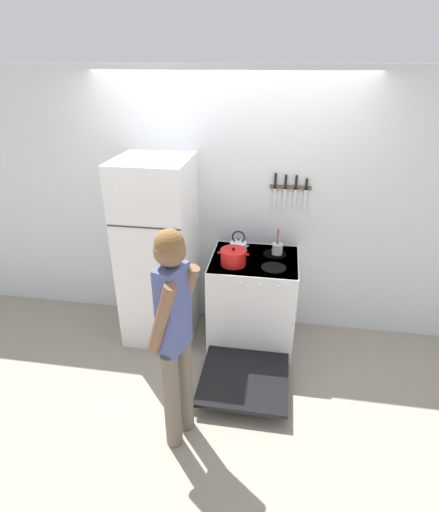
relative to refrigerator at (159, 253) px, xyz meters
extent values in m
plane|color=gray|center=(0.62, 0.34, -0.91)|extent=(14.00, 14.00, 0.00)
cube|color=silver|center=(0.62, 0.37, 0.37)|extent=(10.00, 0.06, 2.55)
cube|color=white|center=(0.00, 0.00, 0.00)|extent=(0.66, 0.69, 1.81)
cube|color=#2D2D2D|center=(0.00, -0.35, 0.40)|extent=(0.65, 0.01, 0.01)
cylinder|color=#B2B5BA|center=(0.21, -0.36, -0.11)|extent=(0.02, 0.02, 0.58)
cube|color=white|center=(0.92, 0.00, -0.45)|extent=(0.81, 0.69, 0.91)
cube|color=black|center=(0.92, 0.00, 0.00)|extent=(0.79, 0.68, 0.02)
cube|color=black|center=(0.92, -0.32, -0.46)|extent=(0.71, 0.05, 0.69)
cylinder|color=black|center=(0.74, -0.14, 0.00)|extent=(0.22, 0.22, 0.01)
cylinder|color=black|center=(1.11, -0.14, 0.00)|extent=(0.22, 0.22, 0.01)
cylinder|color=black|center=(0.74, 0.14, 0.00)|extent=(0.22, 0.22, 0.01)
cylinder|color=black|center=(1.11, 0.14, 0.00)|extent=(0.22, 0.22, 0.01)
cylinder|color=silver|center=(0.68, -0.36, -0.06)|extent=(0.04, 0.02, 0.04)
cylinder|color=silver|center=(0.84, -0.36, -0.06)|extent=(0.04, 0.02, 0.04)
cylinder|color=silver|center=(1.00, -0.36, -0.06)|extent=(0.04, 0.02, 0.04)
cylinder|color=silver|center=(1.17, -0.36, -0.06)|extent=(0.04, 0.02, 0.04)
cube|color=black|center=(0.92, -0.72, -0.79)|extent=(0.75, 0.73, 0.04)
cube|color=#99999E|center=(0.92, -0.09, -0.49)|extent=(0.67, 0.38, 0.01)
cylinder|color=red|center=(0.74, -0.14, 0.07)|extent=(0.23, 0.23, 0.13)
cylinder|color=red|center=(0.74, -0.14, 0.14)|extent=(0.24, 0.24, 0.02)
sphere|color=black|center=(0.74, -0.14, 0.16)|extent=(0.03, 0.03, 0.03)
cylinder|color=red|center=(0.62, -0.14, 0.11)|extent=(0.03, 0.02, 0.02)
cylinder|color=red|center=(0.87, -0.14, 0.11)|extent=(0.03, 0.02, 0.02)
cylinder|color=silver|center=(0.75, 0.14, 0.05)|extent=(0.16, 0.16, 0.09)
cone|color=silver|center=(0.75, 0.14, 0.11)|extent=(0.16, 0.16, 0.02)
sphere|color=black|center=(0.75, 0.14, 0.13)|extent=(0.02, 0.02, 0.02)
cone|color=silver|center=(0.83, 0.14, 0.06)|extent=(0.09, 0.03, 0.08)
torus|color=black|center=(0.75, 0.14, 0.16)|extent=(0.13, 0.01, 0.13)
cylinder|color=#B7BABF|center=(1.13, 0.14, 0.06)|extent=(0.10, 0.10, 0.10)
cylinder|color=#9E7547|center=(1.12, 0.14, 0.12)|extent=(0.02, 0.04, 0.19)
cylinder|color=#232326|center=(1.13, 0.14, 0.14)|extent=(0.02, 0.06, 0.22)
cylinder|color=#B2B5BA|center=(1.13, 0.15, 0.12)|extent=(0.03, 0.02, 0.19)
cylinder|color=#4C4C51|center=(1.13, 0.16, 0.11)|extent=(0.03, 0.04, 0.17)
cylinder|color=#C63D33|center=(1.12, 0.13, 0.15)|extent=(0.01, 0.04, 0.25)
cylinder|color=#6B6051|center=(0.47, -1.33, -0.49)|extent=(0.12, 0.12, 0.83)
cylinder|color=#6B6051|center=(0.52, -1.17, -0.49)|extent=(0.12, 0.12, 0.83)
cube|color=#4C5693|center=(0.49, -1.25, 0.23)|extent=(0.20, 0.26, 0.62)
cylinder|color=brown|center=(0.45, -1.37, 0.23)|extent=(0.26, 0.16, 0.55)
cylinder|color=brown|center=(0.54, -1.13, 0.23)|extent=(0.26, 0.16, 0.55)
sphere|color=brown|center=(0.49, -1.25, 0.65)|extent=(0.20, 0.20, 0.20)
sphere|color=brown|center=(0.49, -1.25, 0.69)|extent=(0.18, 0.18, 0.18)
cube|color=brown|center=(1.21, 0.33, 0.61)|extent=(0.38, 0.02, 0.03)
cube|color=silver|center=(1.06, 0.32, 0.50)|extent=(0.03, 0.00, 0.22)
cube|color=black|center=(1.06, 0.32, 0.67)|extent=(0.02, 0.02, 0.13)
cube|color=silver|center=(1.16, 0.32, 0.51)|extent=(0.03, 0.00, 0.20)
cube|color=black|center=(1.16, 0.32, 0.67)|extent=(0.02, 0.02, 0.12)
cube|color=silver|center=(1.25, 0.32, 0.52)|extent=(0.03, 0.00, 0.18)
cube|color=black|center=(1.25, 0.32, 0.67)|extent=(0.02, 0.02, 0.12)
cube|color=silver|center=(1.35, 0.32, 0.49)|extent=(0.03, 0.00, 0.23)
cube|color=black|center=(1.35, 0.32, 0.65)|extent=(0.02, 0.02, 0.09)
camera|label=1|loc=(1.13, -3.32, 1.67)|focal=28.00mm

